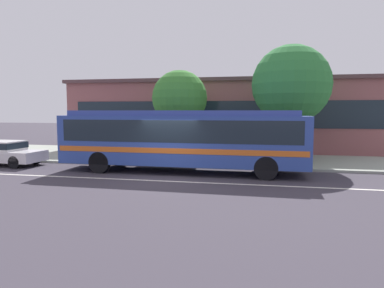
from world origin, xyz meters
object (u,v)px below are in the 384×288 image
object	(u,v)px
pedestrian_walking_along_curb	(286,145)
pedestrian_standing_by_tree	(150,142)
transit_bus	(182,136)
sedan_behind_bus	(0,152)
pedestrian_waiting_near_sign	(288,147)
street_tree_mid_block	(291,85)
street_tree_near_stop	(180,98)

from	to	relation	value
pedestrian_walking_along_curb	pedestrian_standing_by_tree	size ratio (longest dim) A/B	1.04
transit_bus	pedestrian_walking_along_curb	distance (m)	5.70
sedan_behind_bus	pedestrian_waiting_near_sign	world-z (taller)	pedestrian_waiting_near_sign
pedestrian_walking_along_curb	street_tree_mid_block	world-z (taller)	street_tree_mid_block
sedan_behind_bus	street_tree_mid_block	size ratio (longest dim) A/B	0.71
pedestrian_walking_along_curb	street_tree_mid_block	bearing A→B (deg)	77.44
transit_bus	pedestrian_standing_by_tree	xyz separation A→B (m)	(-2.80, 3.50, -0.61)
street_tree_mid_block	transit_bus	bearing A→B (deg)	-140.25
pedestrian_walking_along_curb	street_tree_near_stop	world-z (taller)	street_tree_near_stop
pedestrian_standing_by_tree	pedestrian_waiting_near_sign	bearing A→B (deg)	-6.99
pedestrian_waiting_near_sign	street_tree_mid_block	xyz separation A→B (m)	(0.21, 1.73, 3.26)
sedan_behind_bus	street_tree_near_stop	bearing A→B (deg)	26.01
sedan_behind_bus	street_tree_mid_block	xyz separation A→B (m)	(15.15, 4.13, 3.60)
sedan_behind_bus	street_tree_near_stop	distance (m)	10.20
pedestrian_walking_along_curb	pedestrian_standing_by_tree	distance (m)	7.67
transit_bus	street_tree_near_stop	size ratio (longest dim) A/B	2.23
sedan_behind_bus	pedestrian_walking_along_curb	bearing A→B (deg)	10.66
sedan_behind_bus	pedestrian_waiting_near_sign	distance (m)	15.14
sedan_behind_bus	street_tree_mid_block	distance (m)	16.11
pedestrian_standing_by_tree	street_tree_near_stop	world-z (taller)	street_tree_near_stop
street_tree_near_stop	pedestrian_waiting_near_sign	bearing A→B (deg)	-17.08
pedestrian_waiting_near_sign	street_tree_mid_block	world-z (taller)	street_tree_mid_block
transit_bus	pedestrian_walking_along_curb	bearing A→B (deg)	31.30
sedan_behind_bus	street_tree_near_stop	xyz separation A→B (m)	(8.79, 4.29, 2.90)
pedestrian_walking_along_curb	street_tree_near_stop	bearing A→B (deg)	166.17
transit_bus	street_tree_mid_block	world-z (taller)	street_tree_mid_block
transit_bus	pedestrian_waiting_near_sign	size ratio (longest dim) A/B	7.10
transit_bus	street_tree_mid_block	bearing A→B (deg)	39.75
pedestrian_standing_by_tree	street_tree_near_stop	bearing A→B (deg)	30.78
transit_bus	street_tree_near_stop	bearing A→B (deg)	105.28
sedan_behind_bus	transit_bus	bearing A→B (deg)	-0.88
transit_bus	pedestrian_waiting_near_sign	bearing A→B (deg)	27.32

